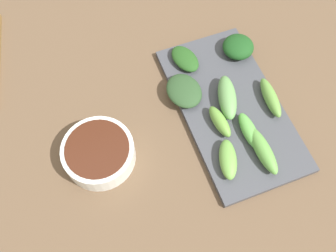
% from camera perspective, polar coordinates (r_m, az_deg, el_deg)
% --- Properties ---
extents(tabletop, '(2.10, 2.10, 0.02)m').
position_cam_1_polar(tabletop, '(0.66, -0.10, -1.75)').
color(tabletop, brown).
rests_on(tabletop, ground).
extents(sauce_bowl, '(0.12, 0.12, 0.04)m').
position_cam_1_polar(sauce_bowl, '(0.63, -10.56, -4.36)').
color(sauce_bowl, white).
rests_on(sauce_bowl, tabletop).
extents(serving_plate, '(0.17, 0.33, 0.01)m').
position_cam_1_polar(serving_plate, '(0.68, 9.66, 2.80)').
color(serving_plate, '#474A51').
rests_on(serving_plate, tabletop).
extents(broccoli_stalk_0, '(0.03, 0.07, 0.02)m').
position_cam_1_polar(broccoli_stalk_0, '(0.64, 8.00, 0.69)').
color(broccoli_stalk_0, '#6DA641').
rests_on(broccoli_stalk_0, serving_plate).
extents(broccoli_stalk_1, '(0.03, 0.09, 0.03)m').
position_cam_1_polar(broccoli_stalk_1, '(0.63, 14.48, -3.67)').
color(broccoli_stalk_1, '#66A949').
rests_on(broccoli_stalk_1, serving_plate).
extents(broccoli_leafy_2, '(0.07, 0.07, 0.03)m').
position_cam_1_polar(broccoli_leafy_2, '(0.74, 10.78, 11.93)').
color(broccoli_leafy_2, '#1C4E1D').
rests_on(broccoli_leafy_2, serving_plate).
extents(broccoli_stalk_3, '(0.06, 0.10, 0.03)m').
position_cam_1_polar(broccoli_stalk_3, '(0.67, 9.13, 4.40)').
color(broccoli_stalk_3, '#6BA65A').
rests_on(broccoli_stalk_3, serving_plate).
extents(broccoli_leafy_4, '(0.06, 0.08, 0.02)m').
position_cam_1_polar(broccoli_leafy_4, '(0.71, 2.64, 10.32)').
color(broccoli_leafy_4, '#27571F').
rests_on(broccoli_leafy_4, serving_plate).
extents(broccoli_stalk_5, '(0.03, 0.09, 0.02)m').
position_cam_1_polar(broccoli_stalk_5, '(0.69, 15.55, 4.26)').
color(broccoli_stalk_5, '#69A144').
rests_on(broccoli_stalk_5, serving_plate).
extents(broccoli_stalk_6, '(0.03, 0.07, 0.02)m').
position_cam_1_polar(broccoli_stalk_6, '(0.65, 12.44, -0.73)').
color(broccoli_stalk_6, '#66B74F').
rests_on(broccoli_stalk_6, serving_plate).
extents(broccoli_stalk_7, '(0.05, 0.08, 0.02)m').
position_cam_1_polar(broccoli_stalk_7, '(0.62, 9.24, -5.10)').
color(broccoli_stalk_7, '#6FAE49').
rests_on(broccoli_stalk_7, serving_plate).
extents(broccoli_leafy_8, '(0.07, 0.08, 0.02)m').
position_cam_1_polar(broccoli_leafy_8, '(0.67, 2.49, 5.46)').
color(broccoli_leafy_8, '#2F502B').
rests_on(broccoli_leafy_8, serving_plate).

